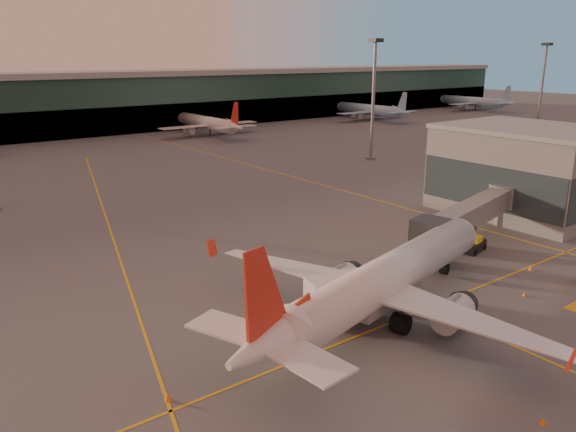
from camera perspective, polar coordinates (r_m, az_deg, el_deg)
ground at (r=47.54m, az=14.81°, el=-12.66°), size 600.00×600.00×0.00m
taxi_markings at (r=77.56m, az=-15.57°, el=-1.31°), size 100.12×173.00×0.01m
terminal at (r=170.62m, az=-25.99°, el=9.95°), size 400.00×20.00×17.60m
gate_building at (r=88.40m, az=23.04°, el=4.31°), size 18.40×22.40×12.60m
mast_east_near at (r=124.40m, az=8.69°, el=12.46°), size 2.40×2.40×25.60m
mast_east_far at (r=187.39m, az=24.46°, el=12.43°), size 2.40×2.40×25.60m
distant_aircraft_row at (r=151.36m, az=-19.69°, el=6.68°), size 350.00×34.00×13.00m
main_airplane at (r=49.20m, az=9.50°, el=-6.68°), size 36.09×32.86×11.02m
jet_bridge at (r=72.37m, az=18.58°, el=0.34°), size 25.32×8.74×5.58m
catering_truck at (r=49.41m, az=4.98°, el=-8.00°), size 5.64×3.41×4.09m
pushback_tug at (r=69.87m, az=18.26°, el=-2.79°), size 4.04×2.71×1.91m
cone_nose at (r=66.20m, az=23.46°, el=-4.82°), size 0.49×0.49×0.63m
cone_tail at (r=40.47m, az=-12.10°, el=-17.51°), size 0.47×0.47×0.60m
cone_wing_right at (r=40.92m, az=24.44°, el=-18.42°), size 0.38×0.38×0.49m
cone_wing_left at (r=63.34m, az=-3.62°, el=-4.41°), size 0.45×0.45×0.57m
cone_fwd at (r=59.18m, az=22.92°, el=-7.28°), size 0.39×0.39×0.50m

